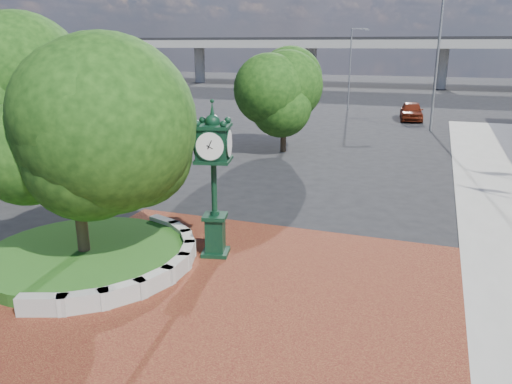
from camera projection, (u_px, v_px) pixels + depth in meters
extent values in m
plane|color=black|center=(234.00, 287.00, 13.90)|extent=(200.00, 200.00, 0.00)
cube|color=maroon|center=(220.00, 303.00, 12.99)|extent=(12.00, 12.00, 0.04)
cube|color=#9E9B93|center=(43.00, 306.00, 12.37)|extent=(1.29, 0.76, 0.54)
cube|color=#9E9B93|center=(84.00, 303.00, 12.52)|extent=(1.20, 1.04, 0.54)
cube|color=#9E9B93|center=(123.00, 294.00, 12.94)|extent=(1.00, 1.22, 0.54)
cube|color=#9E9B93|center=(155.00, 282.00, 13.58)|extent=(0.71, 1.30, 0.54)
cube|color=#9E9B93|center=(177.00, 269.00, 14.40)|extent=(0.35, 1.25, 0.54)
cube|color=#9E9B93|center=(187.00, 255.00, 15.32)|extent=(0.71, 1.30, 0.54)
cube|color=#9E9B93|center=(188.00, 243.00, 16.25)|extent=(1.00, 1.22, 0.54)
cube|color=#9E9B93|center=(180.00, 233.00, 17.10)|extent=(1.20, 1.04, 0.54)
cube|color=#9E9B93|center=(165.00, 226.00, 17.80)|extent=(1.29, 0.76, 0.54)
cylinder|color=#123F12|center=(85.00, 256.00, 15.46)|extent=(6.10, 6.10, 0.40)
cube|color=#9E9B93|center=(409.00, 44.00, 75.20)|extent=(90.00, 12.00, 1.20)
cube|color=black|center=(409.00, 38.00, 74.97)|extent=(90.00, 12.00, 0.40)
cylinder|color=#9E9B93|center=(200.00, 65.00, 87.53)|extent=(1.80, 1.80, 6.00)
cylinder|color=#9E9B93|center=(311.00, 66.00, 81.05)|extent=(1.80, 1.80, 6.00)
cylinder|color=#9E9B93|center=(441.00, 68.00, 74.57)|extent=(1.80, 1.80, 6.00)
cylinder|color=#38281C|center=(82.00, 229.00, 15.21)|extent=(0.36, 0.36, 2.17)
sphere|color=black|center=(73.00, 144.00, 14.45)|extent=(5.20, 5.20, 5.20)
cylinder|color=#38281C|center=(7.00, 167.00, 22.27)|extent=(0.36, 0.36, 2.45)
cylinder|color=#38281C|center=(283.00, 136.00, 31.16)|extent=(0.36, 0.36, 1.92)
sphere|color=black|center=(284.00, 99.00, 30.51)|extent=(4.40, 4.40, 4.40)
cube|color=black|center=(216.00, 253.00, 15.98)|extent=(0.99, 0.99, 0.16)
cube|color=black|center=(215.00, 234.00, 15.80)|extent=(0.68, 0.68, 1.13)
cube|color=black|center=(215.00, 216.00, 15.63)|extent=(0.87, 0.87, 0.12)
cylinder|color=black|center=(214.00, 188.00, 15.36)|extent=(0.17, 0.17, 1.75)
cube|color=black|center=(213.00, 143.00, 14.96)|extent=(1.12, 1.12, 0.92)
cylinder|color=white|center=(210.00, 146.00, 14.50)|extent=(0.81, 0.25, 0.82)
cylinder|color=white|center=(216.00, 140.00, 15.42)|extent=(0.81, 0.25, 0.82)
cylinder|color=white|center=(197.00, 143.00, 15.01)|extent=(0.25, 0.81, 0.82)
cylinder|color=white|center=(229.00, 143.00, 14.91)|extent=(0.25, 0.81, 0.82)
sphere|color=black|center=(213.00, 122.00, 14.78)|extent=(0.45, 0.45, 0.45)
cone|color=black|center=(212.00, 110.00, 14.68)|extent=(0.18, 0.18, 0.51)
imported|color=#641E0E|center=(411.00, 111.00, 44.09)|extent=(2.33, 4.89, 1.61)
cylinder|color=slate|center=(437.00, 63.00, 37.34)|extent=(0.18, 0.18, 10.25)
cylinder|color=slate|center=(350.00, 69.00, 51.24)|extent=(0.14, 0.14, 7.98)
cube|color=slate|center=(360.00, 29.00, 50.10)|extent=(1.55, 0.65, 0.11)
cube|color=slate|center=(367.00, 30.00, 50.11)|extent=(0.49, 0.35, 0.13)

